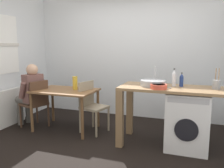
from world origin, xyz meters
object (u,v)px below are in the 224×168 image
at_px(washing_machine, 187,121).
at_px(bottle_squat_brown, 181,80).
at_px(vase, 75,83).
at_px(bottle_tall_green, 174,78).
at_px(chair_person_seat, 36,101).
at_px(utensil_crock, 217,84).
at_px(dining_table, 65,95).
at_px(mixing_bowl, 159,86).
at_px(chair_opposite, 91,104).
at_px(seated_person, 31,92).

xyz_separation_m(washing_machine, bottle_squat_brown, (-0.12, 0.11, 0.59)).
bearing_deg(vase, bottle_tall_green, -4.10).
relative_size(chair_person_seat, utensil_crock, 3.00).
height_order(washing_machine, vase, vase).
bearing_deg(dining_table, vase, 33.69).
relative_size(washing_machine, mixing_bowl, 3.61).
relative_size(chair_opposite, bottle_squat_brown, 4.22).
xyz_separation_m(chair_opposite, bottle_tall_green, (1.42, -0.09, 0.54)).
height_order(chair_opposite, seated_person, seated_person).
xyz_separation_m(dining_table, chair_opposite, (0.48, 0.07, -0.14)).
xyz_separation_m(seated_person, bottle_squat_brown, (2.71, 0.07, 0.35)).
height_order(dining_table, bottle_tall_green, bottle_tall_green).
relative_size(mixing_bowl, utensil_crock, 0.79).
relative_size(chair_opposite, utensil_crock, 3.00).
xyz_separation_m(chair_person_seat, seated_person, (-0.15, 0.05, 0.16)).
distance_m(dining_table, chair_opposite, 0.50).
distance_m(chair_person_seat, chair_opposite, 1.04).
distance_m(mixing_bowl, vase, 1.62).
relative_size(dining_table, chair_opposite, 1.22).
bearing_deg(dining_table, bottle_tall_green, -0.77).
bearing_deg(dining_table, utensil_crock, -1.32).
distance_m(bottle_tall_green, mixing_bowl, 0.35).
bearing_deg(chair_person_seat, mixing_bowl, -77.07).
distance_m(chair_person_seat, utensil_crock, 3.08).
bearing_deg(vase, chair_opposite, -5.44).
xyz_separation_m(dining_table, washing_machine, (2.13, -0.11, -0.21)).
xyz_separation_m(mixing_bowl, utensil_crock, (0.78, 0.25, 0.03)).
height_order(seated_person, mixing_bowl, seated_person).
xyz_separation_m(utensil_crock, vase, (-2.34, 0.16, -0.13)).
height_order(chair_person_seat, vase, vase).
xyz_separation_m(chair_opposite, seated_person, (-1.18, -0.14, 0.16)).
height_order(dining_table, chair_person_seat, chair_person_seat).
bearing_deg(vase, chair_person_seat, -162.34).
xyz_separation_m(chair_person_seat, vase, (0.70, 0.22, 0.35)).
bearing_deg(vase, dining_table, -146.31).
relative_size(washing_machine, bottle_squat_brown, 4.03).
bearing_deg(chair_person_seat, chair_opposite, -61.86).
relative_size(chair_person_seat, washing_machine, 1.05).
bearing_deg(chair_opposite, seated_person, -68.51).
bearing_deg(washing_machine, chair_opposite, 173.82).
bearing_deg(bottle_tall_green, vase, 175.90).
bearing_deg(bottle_squat_brown, washing_machine, -43.23).
height_order(seated_person, utensil_crock, utensil_crock).
bearing_deg(mixing_bowl, chair_person_seat, 175.34).
bearing_deg(dining_table, washing_machine, -2.96).
distance_m(washing_machine, bottle_squat_brown, 0.61).
distance_m(chair_person_seat, mixing_bowl, 2.32).
distance_m(chair_opposite, washing_machine, 1.66).
relative_size(washing_machine, vase, 3.57).
height_order(bottle_tall_green, mixing_bowl, bottle_tall_green).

